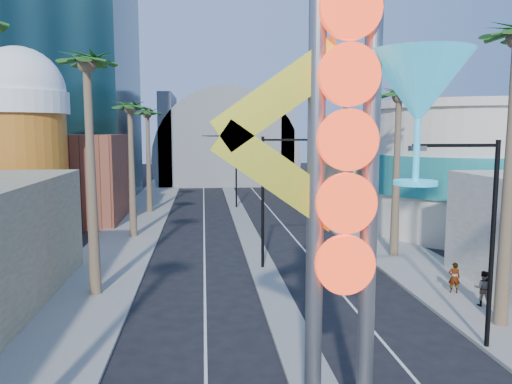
{
  "coord_description": "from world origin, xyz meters",
  "views": [
    {
      "loc": [
        -3.49,
        -9.18,
        8.31
      ],
      "look_at": [
        -0.24,
        21.58,
        4.53
      ],
      "focal_mm": 35.0,
      "sensor_mm": 36.0,
      "label": 1
    }
  ],
  "objects_px": {
    "neon_sign": "(375,171)",
    "pedestrian_b": "(483,288)",
    "red_pickup": "(344,264)",
    "pedestrian_a": "(454,278)"
  },
  "relations": [
    {
      "from": "red_pickup",
      "to": "pedestrian_b",
      "type": "height_order",
      "value": "pedestrian_b"
    },
    {
      "from": "neon_sign",
      "to": "red_pickup",
      "type": "bearing_deg",
      "value": 76.21
    },
    {
      "from": "red_pickup",
      "to": "pedestrian_b",
      "type": "bearing_deg",
      "value": -50.01
    },
    {
      "from": "red_pickup",
      "to": "pedestrian_a",
      "type": "xyz_separation_m",
      "value": [
        4.51,
        -4.13,
        0.28
      ]
    },
    {
      "from": "pedestrian_b",
      "to": "neon_sign",
      "type": "bearing_deg",
      "value": 76.78
    },
    {
      "from": "pedestrian_b",
      "to": "red_pickup",
      "type": "bearing_deg",
      "value": -21.25
    },
    {
      "from": "neon_sign",
      "to": "pedestrian_b",
      "type": "bearing_deg",
      "value": 46.85
    },
    {
      "from": "neon_sign",
      "to": "pedestrian_b",
      "type": "distance_m",
      "value": 14.17
    },
    {
      "from": "red_pickup",
      "to": "pedestrian_b",
      "type": "distance_m",
      "value": 7.83
    },
    {
      "from": "neon_sign",
      "to": "pedestrian_b",
      "type": "relative_size",
      "value": 7.48
    }
  ]
}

